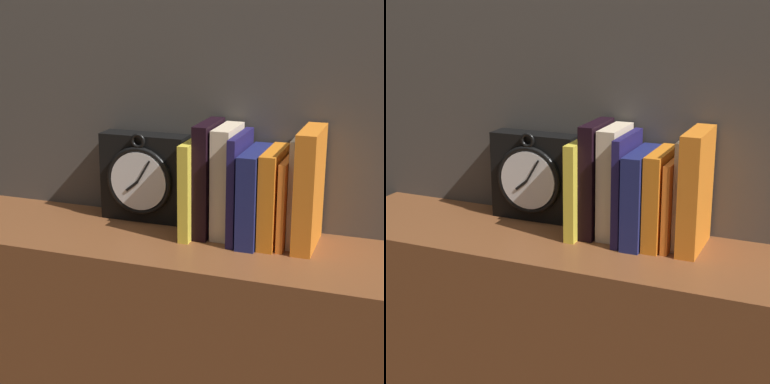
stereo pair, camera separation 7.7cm
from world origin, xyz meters
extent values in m
cube|color=brown|center=(0.00, 0.00, 0.35)|extent=(1.20, 0.30, 0.70)
cube|color=black|center=(-0.16, 0.11, 0.80)|extent=(0.20, 0.06, 0.20)
torus|color=black|center=(-0.16, 0.07, 0.80)|extent=(0.16, 0.01, 0.16)
cylinder|color=silver|center=(-0.16, 0.07, 0.80)|extent=(0.14, 0.01, 0.14)
cube|color=black|center=(-0.17, 0.07, 0.79)|extent=(0.03, 0.00, 0.03)
cube|color=black|center=(-0.14, 0.07, 0.83)|extent=(0.03, 0.00, 0.05)
torus|color=black|center=(-0.16, 0.07, 0.90)|extent=(0.04, 0.01, 0.04)
cube|color=yellow|center=(-0.02, 0.06, 0.81)|extent=(0.02, 0.16, 0.21)
cube|color=black|center=(0.01, 0.07, 0.83)|extent=(0.03, 0.13, 0.25)
cube|color=beige|center=(0.05, 0.08, 0.82)|extent=(0.04, 0.12, 0.24)
cube|color=#1F194F|center=(0.09, 0.06, 0.82)|extent=(0.02, 0.15, 0.23)
cube|color=navy|center=(0.12, 0.06, 0.80)|extent=(0.04, 0.16, 0.20)
cube|color=orange|center=(0.16, 0.06, 0.80)|extent=(0.03, 0.15, 0.20)
cube|color=orange|center=(0.19, 0.07, 0.79)|extent=(0.01, 0.14, 0.19)
cube|color=beige|center=(0.21, 0.08, 0.82)|extent=(0.01, 0.12, 0.23)
cube|color=orange|center=(0.23, 0.06, 0.83)|extent=(0.04, 0.15, 0.25)
camera|label=1|loc=(0.43, -1.21, 1.20)|focal=60.00mm
camera|label=2|loc=(0.50, -1.18, 1.20)|focal=60.00mm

